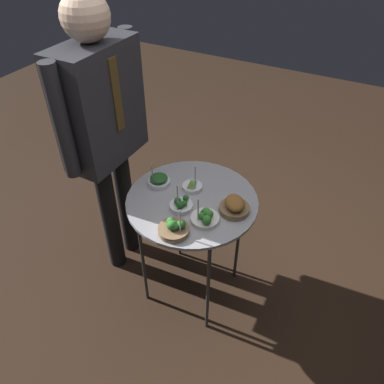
{
  "coord_description": "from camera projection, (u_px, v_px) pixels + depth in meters",
  "views": [
    {
      "loc": [
        -1.35,
        -0.72,
        2.1
      ],
      "look_at": [
        0.0,
        0.0,
        0.83
      ],
      "focal_mm": 35.0,
      "sensor_mm": 36.0,
      "label": 1
    }
  ],
  "objects": [
    {
      "name": "bowl_asparagus_mid_left",
      "position": [
        192.0,
        187.0,
        2.09
      ],
      "size": [
        0.11,
        0.11,
        0.17
      ],
      "color": "silver",
      "rests_on": "serving_cart"
    },
    {
      "name": "ground_plane",
      "position": [
        192.0,
        286.0,
        2.53
      ],
      "size": [
        8.0,
        8.0,
        0.0
      ],
      "primitive_type": "plane",
      "color": "black"
    },
    {
      "name": "bowl_roast_front_right",
      "position": [
        234.0,
        206.0,
        1.93
      ],
      "size": [
        0.16,
        0.16,
        0.08
      ],
      "color": "brown",
      "rests_on": "serving_cart"
    },
    {
      "name": "bowl_broccoli_back_right",
      "position": [
        174.0,
        228.0,
        1.82
      ],
      "size": [
        0.16,
        0.16,
        0.17
      ],
      "color": "brown",
      "rests_on": "serving_cart"
    },
    {
      "name": "waiter_figure",
      "position": [
        103.0,
        119.0,
        2.04
      ],
      "size": [
        0.65,
        0.24,
        1.75
      ],
      "color": "black",
      "rests_on": "ground_plane"
    },
    {
      "name": "bowl_spinach_center",
      "position": [
        159.0,
        180.0,
        2.11
      ],
      "size": [
        0.13,
        0.13,
        0.15
      ],
      "color": "silver",
      "rests_on": "serving_cart"
    },
    {
      "name": "bowl_broccoli_near_rim",
      "position": [
        205.0,
        217.0,
        1.88
      ],
      "size": [
        0.15,
        0.15,
        0.16
      ],
      "color": "silver",
      "rests_on": "serving_cart"
    },
    {
      "name": "serving_cart",
      "position": [
        192.0,
        206.0,
        2.06
      ],
      "size": [
        0.72,
        0.72,
        0.78
      ],
      "color": "#939399",
      "rests_on": "ground_plane"
    },
    {
      "name": "bowl_broccoli_far_rim",
      "position": [
        181.0,
        205.0,
        1.95
      ],
      "size": [
        0.12,
        0.12,
        0.18
      ],
      "color": "silver",
      "rests_on": "serving_cart"
    }
  ]
}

